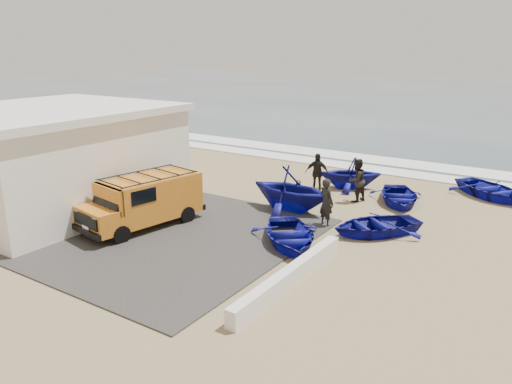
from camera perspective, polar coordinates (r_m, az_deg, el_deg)
The scene contains 17 objects.
ground at distance 19.87m, azimuth -4.40°, elevation -3.64°, with size 160.00×160.00×0.00m, color #977F58.
slab at distance 19.74m, azimuth -12.59°, elevation -4.06°, with size 12.00×10.00×0.05m, color #3C3937.
ocean at distance 71.95m, azimuth 24.38°, elevation 9.54°, with size 180.00×88.00×0.01m, color #385166.
surf_line at distance 29.85m, azimuth 9.82°, elevation 3.06°, with size 180.00×1.60×0.06m, color white.
surf_wash at distance 32.11m, azimuth 11.63°, elevation 3.88°, with size 180.00×2.20×0.04m, color white.
building at distance 23.32m, azimuth -22.44°, elevation 3.70°, with size 8.40×9.40×4.30m.
parapet at distance 14.89m, azimuth 3.92°, elevation -9.58°, with size 0.35×6.00×0.55m, color silver.
van at distance 19.68m, azimuth -12.62°, elevation -0.84°, with size 2.64×4.99×2.03m.
boat_near_left at distance 17.70m, azimuth 3.86°, elevation -4.92°, with size 2.53×3.54×0.73m, color navy.
boat_near_right at distance 19.19m, azimuth 13.51°, elevation -3.66°, with size 2.46×3.45×0.71m, color navy.
boat_mid_left at distance 21.15m, azimuth 3.99°, elevation 0.39°, with size 3.18×3.69×1.94m, color navy.
boat_mid_right at distance 23.09m, azimuth 15.99°, elevation -0.46°, with size 2.39×3.34×0.69m, color navy.
boat_far_left at distance 24.93m, azimuth 10.71°, elevation 2.16°, with size 2.56×2.97×1.57m, color navy.
boat_far_right at distance 25.55m, azimuth 25.21°, elevation 0.28°, with size 2.66×3.73×0.77m, color navy.
fisherman_front at distance 19.49m, azimuth 8.04°, elevation -1.18°, with size 0.70×0.46×1.91m, color black.
fisherman_middle at distance 22.82m, azimuth 11.43°, elevation 1.32°, with size 0.96×0.75×1.97m, color black.
fisherman_back at distance 24.04m, azimuth 6.97°, elevation 2.21°, with size 1.11×0.46×1.90m, color black.
Camera 1 is at (11.51, -14.70, 6.78)m, focal length 35.00 mm.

